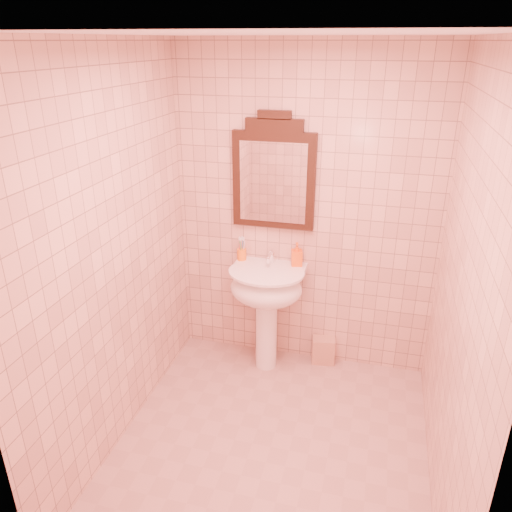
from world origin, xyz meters
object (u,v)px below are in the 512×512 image
(toothbrush_cup, at_px, (242,254))
(soap_dispenser, at_px, (297,254))
(pedestal_sink, at_px, (266,294))
(towel, at_px, (323,350))
(mirror, at_px, (274,176))

(toothbrush_cup, distance_m, soap_dispenser, 0.44)
(pedestal_sink, xyz_separation_m, toothbrush_cup, (-0.24, 0.15, 0.25))
(towel, bearing_deg, toothbrush_cup, -178.72)
(toothbrush_cup, distance_m, towel, 1.06)
(pedestal_sink, relative_size, mirror, 1.00)
(toothbrush_cup, bearing_deg, pedestal_sink, -32.56)
(toothbrush_cup, xyz_separation_m, soap_dispenser, (0.44, 0.01, 0.04))
(soap_dispenser, distance_m, towel, 0.88)
(pedestal_sink, bearing_deg, soap_dispenser, 38.78)
(toothbrush_cup, relative_size, soap_dispenser, 0.92)
(soap_dispenser, height_order, towel, soap_dispenser)
(pedestal_sink, distance_m, towel, 0.73)
(mirror, bearing_deg, towel, -4.12)
(pedestal_sink, distance_m, soap_dispenser, 0.39)
(mirror, height_order, soap_dispenser, mirror)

